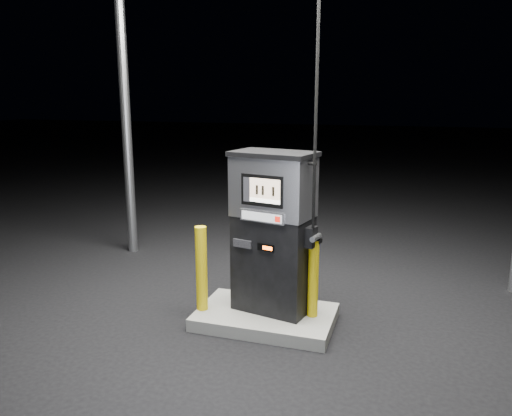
% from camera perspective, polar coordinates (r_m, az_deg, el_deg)
% --- Properties ---
extents(ground, '(80.00, 80.00, 0.00)m').
position_cam_1_polar(ground, '(6.09, 1.10, -12.99)').
color(ground, black).
rests_on(ground, ground).
extents(pump_island, '(1.60, 1.00, 0.15)m').
position_cam_1_polar(pump_island, '(6.06, 1.10, -12.35)').
color(pump_island, slate).
rests_on(pump_island, ground).
extents(fuel_dispenser, '(1.09, 0.74, 3.91)m').
position_cam_1_polar(fuel_dispenser, '(5.77, 1.99, -2.62)').
color(fuel_dispenser, black).
rests_on(fuel_dispenser, pump_island).
extents(bollard_left, '(0.17, 0.17, 1.02)m').
position_cam_1_polar(bollard_left, '(5.93, -6.25, -6.89)').
color(bollard_left, gold).
rests_on(bollard_left, pump_island).
extents(bollard_right, '(0.13, 0.13, 0.91)m').
position_cam_1_polar(bollard_right, '(5.78, 6.55, -8.02)').
color(bollard_right, gold).
rests_on(bollard_right, pump_island).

